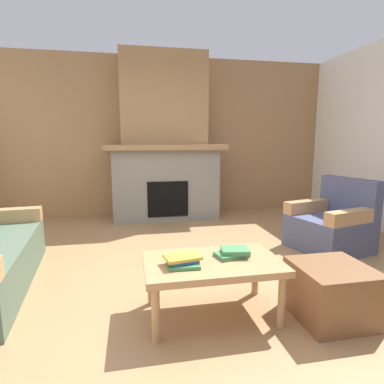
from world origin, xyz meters
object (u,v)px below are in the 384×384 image
(armchair, at_px, (332,225))
(ottoman, at_px, (331,292))
(fireplace, at_px, (165,148))
(coffee_table, at_px, (212,267))

(armchair, bearing_deg, ottoman, -124.89)
(fireplace, distance_m, coffee_table, 3.20)
(armchair, relative_size, ottoman, 1.78)
(ottoman, bearing_deg, armchair, 55.11)
(fireplace, relative_size, coffee_table, 2.70)
(fireplace, bearing_deg, armchair, -47.86)
(coffee_table, bearing_deg, ottoman, -13.58)
(armchair, height_order, coffee_table, armchair)
(fireplace, xyz_separation_m, coffee_table, (0.01, -3.10, -0.79))
(fireplace, relative_size, armchair, 2.92)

